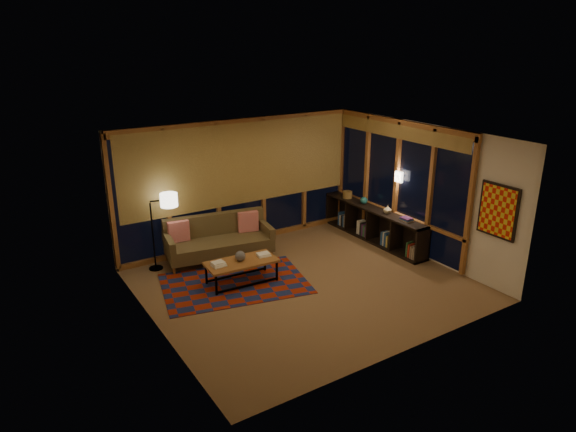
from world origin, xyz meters
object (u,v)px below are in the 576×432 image
floor_lamp (153,232)px  bookshelf (373,224)px  coffee_table (242,272)px  sofa (219,239)px

floor_lamp → bookshelf: 4.71m
coffee_table → floor_lamp: size_ratio=0.86×
bookshelf → coffee_table: bearing=-174.8°
coffee_table → floor_lamp: floor_lamp is taller
coffee_table → sofa: bearing=88.0°
coffee_table → floor_lamp: 1.91m
floor_lamp → bookshelf: (4.56, -1.13, -0.38)m
coffee_table → bookshelf: bookshelf is taller
bookshelf → sofa: bearing=165.2°
sofa → coffee_table: 1.21m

